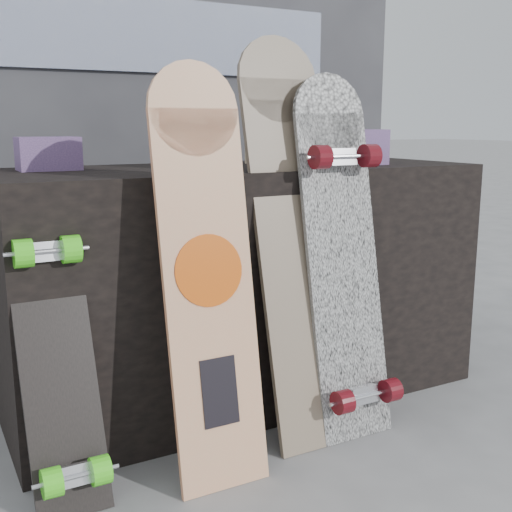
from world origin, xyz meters
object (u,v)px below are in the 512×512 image
longboard_geisha (207,264)px  skateboard_dark (56,342)px  vendor_table (242,283)px  longboard_celtic (295,227)px  longboard_cascadia (343,250)px

longboard_geisha → skateboard_dark: (-0.38, 0.08, -0.17)m
vendor_table → longboard_geisha: bearing=-127.2°
longboard_celtic → longboard_cascadia: size_ratio=1.10×
skateboard_dark → longboard_cascadia: bearing=-1.7°
longboard_cascadia → skateboard_dark: 0.87m
vendor_table → longboard_geisha: (-0.32, -0.43, 0.18)m
longboard_geisha → longboard_cascadia: (0.48, 0.06, -0.02)m
vendor_table → longboard_celtic: 0.39m
skateboard_dark → vendor_table: bearing=26.3°
longboard_geisha → vendor_table: bearing=52.8°
vendor_table → longboard_geisha: size_ratio=1.45×
longboard_celtic → longboard_cascadia: (0.14, -0.06, -0.07)m
vendor_table → longboard_cascadia: (0.15, -0.37, 0.16)m
longboard_celtic → skateboard_dark: (-0.72, -0.03, -0.23)m
longboard_geisha → longboard_cascadia: size_ratio=1.01×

